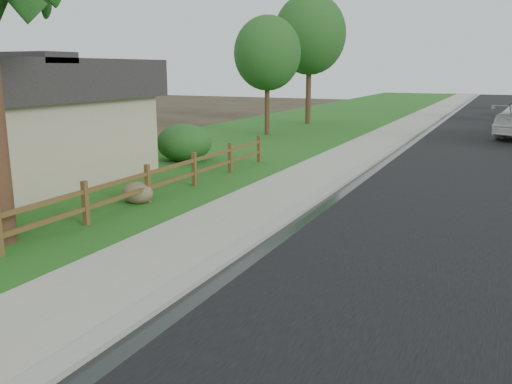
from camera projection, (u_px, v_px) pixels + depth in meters
The scene contains 12 objects.
ground at pixel (18, 374), 6.56m from camera, with size 120.00×120.00×0.00m, color #32281B.
road at pixel (501, 125), 35.57m from camera, with size 8.00×90.00×0.02m, color black.
curb at pixel (434, 121), 37.29m from camera, with size 0.40×90.00×0.12m, color gray.
wet_gutter at pixel (439, 122), 37.15m from camera, with size 0.50×90.00×0.00m, color black.
sidewalk at pixel (415, 121), 37.83m from camera, with size 2.20×90.00×0.10m, color gray.
grass_strip at pixel (387, 120), 38.62m from camera, with size 1.60×90.00×0.06m, color #1B5117.
lawn_near at pixel (318, 117), 40.76m from camera, with size 9.00×90.00×0.04m, color #1B5117.
ranch_fence at pixel (119, 191), 13.56m from camera, with size 0.12×16.92×1.10m.
boulder at pixel (137, 193), 14.74m from camera, with size 0.92×0.69×0.61m, color brown.
shrub_d at pixel (184, 143), 21.44m from camera, with size 2.19×2.19×1.49m, color #234C1B.
tree_near_left at pixel (267, 53), 29.00m from camera, with size 3.61×3.61×6.40m.
tree_mid_left at pixel (310, 35), 34.58m from camera, with size 4.64×4.64×8.30m.
Camera 1 is at (5.11, -4.12, 3.62)m, focal length 38.00 mm.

